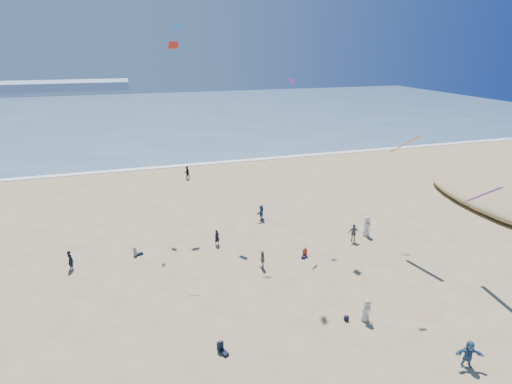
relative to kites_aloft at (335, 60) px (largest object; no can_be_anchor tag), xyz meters
name	(u,v)px	position (x,y,z in m)	size (l,w,h in m)	color
ocean	(150,114)	(-9.71, 80.73, -15.61)	(220.00, 100.00, 0.06)	#476B84
surf_line	(169,167)	(-9.71, 30.73, -15.60)	(220.00, 1.20, 0.08)	white
standing_flyers	(284,266)	(-4.06, -1.71, -14.81)	(26.14, 45.47, 1.91)	silver
seated_group	(245,318)	(-8.45, -6.29, -15.22)	(14.58, 22.03, 0.84)	silver
navy_bag	(346,318)	(-2.14, -7.90, -15.47)	(0.28, 0.18, 0.34)	black
kites_aloft	(335,60)	(0.00, 0.00, 0.00)	(42.42, 37.98, 29.19)	#FF5FCD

